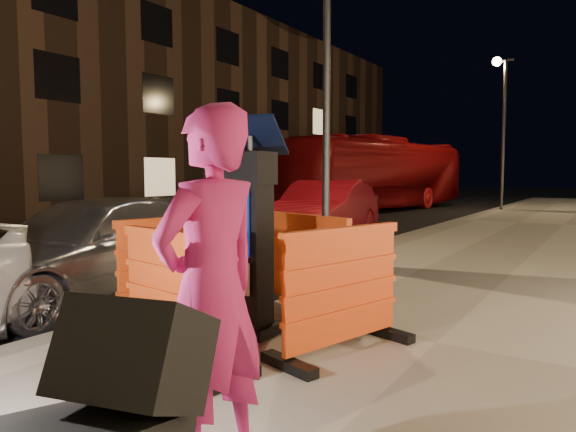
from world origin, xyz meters
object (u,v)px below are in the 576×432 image
Objects in this scene: barrier_back at (304,262)px; bus_doubledecker at (379,210)px; barrier_kerbside at (177,267)px; car_red at (325,242)px; parking_kiosk at (251,233)px; barrier_bldgside at (343,290)px; car_silver at (94,297)px; man at (211,291)px; barrier_front at (177,298)px.

bus_doubledecker is (-6.11, 16.64, -0.67)m from barrier_back.
car_red is at bearing 28.70° from barrier_kerbside.
barrier_bldgside is (0.95, 0.00, -0.42)m from parking_kiosk.
car_silver is at bearing -174.76° from parking_kiosk.
man reaches higher than car_red.
barrier_front is (0.00, -0.95, -0.42)m from parking_kiosk.
parking_kiosk is 2.21m from man.
barrier_kerbside is at bearing -125.44° from man.
man is at bearing -74.57° from car_red.
barrier_front is 19.54m from bus_doubledecker.
barrier_front is 1.54m from man.
man is at bearing -29.29° from barrier_front.
man reaches higher than bus_doubledecker.
parking_kiosk reaches higher than barrier_bldgside.
barrier_back is 1.34m from barrier_bldgside.
parking_kiosk is 7.69m from car_red.
car_red is at bearing -66.12° from bus_doubledecker.
barrier_back is at bearing 99.05° from barrier_front.
barrier_front is 1.34m from barrier_bldgside.
barrier_bldgside is at bearing -70.24° from car_red.
man is at bearing -119.45° from barrier_kerbside.
bus_doubledecker is (-6.11, 17.59, -1.09)m from parking_kiosk.
barrier_bldgside is at bearing -77.95° from barrier_kerbside.
bus_doubledecker is at bearing 28.41° from barrier_kerbside.
barrier_front is 0.74× the size of man.
bus_doubledecker is (-3.18, 17.14, 0.00)m from car_silver.
car_red is (-3.04, 6.03, -0.67)m from barrier_back.
parking_kiosk is 3.16m from car_silver.
car_silver is (-3.88, 0.45, -0.67)m from barrier_bldgside.
barrier_front is 1.00× the size of barrier_back.
barrier_bldgside is 0.12× the size of bus_doubledecker.
barrier_back is 17.74m from bus_doubledecker.
barrier_front is 0.12× the size of bus_doubledecker.
barrier_front is at bearing -75.95° from parking_kiosk.
man is (4.21, -8.86, 1.06)m from car_red.
barrier_back is 0.12× the size of bus_doubledecker.
man is (1.17, -1.87, -0.03)m from parking_kiosk.
barrier_back is at bearing 5.05° from car_silver.
car_red is 2.45× the size of man.
car_silver is 6.53m from car_red.
car_silver is at bearing -71.78° from bus_doubledecker.
barrier_front is at bearing 151.05° from barrier_bldgside.
parking_kiosk reaches higher than barrier_back.
parking_kiosk is at bearing -77.95° from barrier_kerbside.
parking_kiosk is 1.04m from barrier_bldgside.
barrier_kerbside is 0.12× the size of bus_doubledecker.
barrier_front is at bearing -122.95° from barrier_kerbside.
man is at bearing -50.49° from barrier_back.
car_red is at bearing 120.01° from barrier_front.
man reaches higher than barrier_front.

